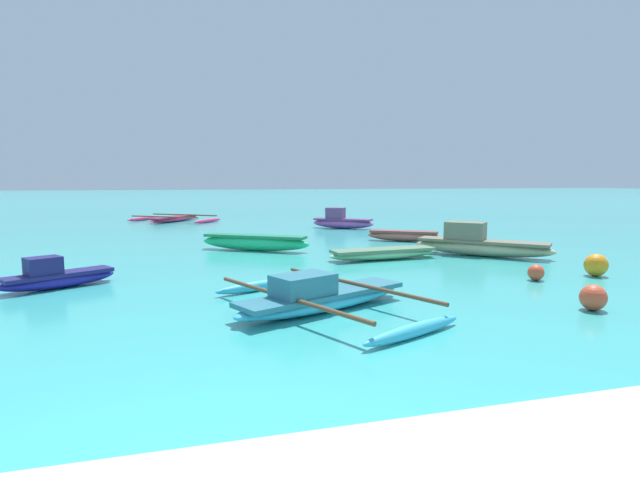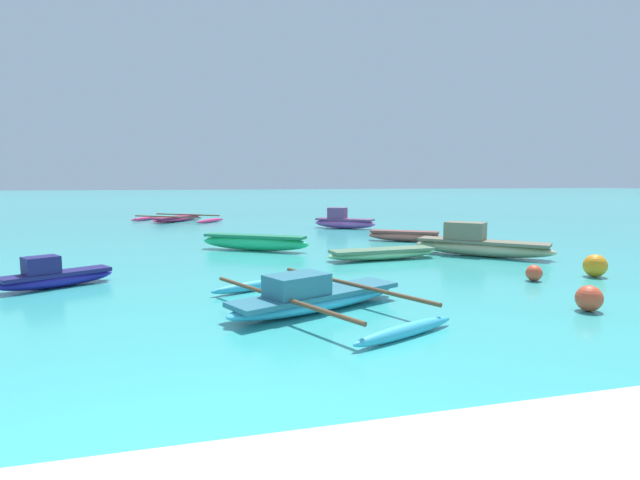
{
  "view_description": "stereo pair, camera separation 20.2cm",
  "coord_description": "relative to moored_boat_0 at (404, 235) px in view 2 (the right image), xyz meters",
  "views": [
    {
      "loc": [
        0.1,
        -2.77,
        2.17
      ],
      "look_at": [
        4.37,
        12.72,
        0.25
      ],
      "focal_mm": 28.0,
      "sensor_mm": 36.0,
      "label": 1
    },
    {
      "loc": [
        0.29,
        -2.82,
        2.17
      ],
      "look_at": [
        4.37,
        12.72,
        0.25
      ],
      "focal_mm": 28.0,
      "sensor_mm": 36.0,
      "label": 2
    }
  ],
  "objects": [
    {
      "name": "moored_boat_0",
      "position": [
        0.0,
        0.0,
        0.0
      ],
      "size": [
        2.5,
        1.89,
        0.38
      ],
      "rotation": [
        0.0,
        0.0,
        -0.57
      ],
      "color": "#D56355",
      "rests_on": "ground_plane"
    },
    {
      "name": "moored_boat_1",
      "position": [
        0.62,
        -3.79,
        0.13
      ],
      "size": [
        3.35,
        3.32,
        0.96
      ],
      "rotation": [
        0.0,
        0.0,
        -0.78
      ],
      "color": "tan",
      "rests_on": "ground_plane"
    },
    {
      "name": "moored_boat_2",
      "position": [
        -5.46,
        -8.51,
        0.01
      ],
      "size": [
        3.5,
        4.54,
        0.66
      ],
      "rotation": [
        0.0,
        0.0,
        0.43
      ],
      "color": "#3CB6DB",
      "rests_on": "ground_plane"
    },
    {
      "name": "moored_boat_3",
      "position": [
        -8.08,
        11.2,
        -0.05
      ],
      "size": [
        4.92,
        4.51,
        0.34
      ],
      "rotation": [
        0.0,
        0.0,
        0.94
      ],
      "color": "#DE2E69",
      "rests_on": "ground_plane"
    },
    {
      "name": "moored_boat_4",
      "position": [
        -2.32,
        -3.7,
        -0.04
      ],
      "size": [
        3.28,
        0.98,
        0.3
      ],
      "rotation": [
        0.0,
        0.0,
        0.09
      ],
      "color": "#8FD08F",
      "rests_on": "ground_plane"
    },
    {
      "name": "moored_boat_5",
      "position": [
        -10.15,
        -5.39,
        0.02
      ],
      "size": [
        2.19,
        1.63,
        0.66
      ],
      "rotation": [
        0.0,
        0.0,
        0.55
      ],
      "color": "navy",
      "rests_on": "ground_plane"
    },
    {
      "name": "moored_boat_6",
      "position": [
        -5.51,
        -1.01,
        0.06
      ],
      "size": [
        3.29,
        2.38,
        0.49
      ],
      "rotation": [
        0.0,
        0.0,
        -0.57
      ],
      "color": "#23CD7B",
      "rests_on": "ground_plane"
    },
    {
      "name": "moored_boat_7",
      "position": [
        -0.67,
        5.2,
        0.12
      ],
      "size": [
        2.71,
        2.21,
        0.94
      ],
      "rotation": [
        0.0,
        0.0,
        -0.62
      ],
      "color": "#B456AE",
      "rests_on": "ground_plane"
    },
    {
      "name": "mooring_buoy_0",
      "position": [
        -1.04,
        -9.71,
        0.01
      ],
      "size": [
        0.44,
        0.44,
        0.44
      ],
      "color": "#E54C2D",
      "rests_on": "ground_plane"
    },
    {
      "name": "mooring_buoy_1",
      "position": [
        1.4,
        -7.26,
        0.04
      ],
      "size": [
        0.51,
        0.51,
        0.51
      ],
      "color": "orange",
      "rests_on": "ground_plane"
    },
    {
      "name": "mooring_buoy_2",
      "position": [
        -0.25,
        -7.32,
        -0.04
      ],
      "size": [
        0.35,
        0.35,
        0.35
      ],
      "color": "#E54C2D",
      "rests_on": "ground_plane"
    }
  ]
}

